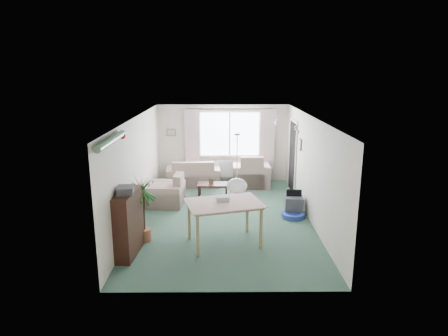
{
  "coord_description": "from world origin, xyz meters",
  "views": [
    {
      "loc": [
        -0.08,
        -8.93,
        3.45
      ],
      "look_at": [
        0.0,
        0.3,
        1.15
      ],
      "focal_mm": 32.0,
      "sensor_mm": 36.0,
      "label": 1
    }
  ],
  "objects_px": {
    "sofa": "(193,173)",
    "pet_bed": "(293,215)",
    "bookshelf": "(128,223)",
    "armchair_corner": "(251,170)",
    "armchair_left": "(166,189)",
    "tv_cube": "(293,205)",
    "coffee_table": "(213,190)",
    "houseplant": "(143,209)",
    "dining_table": "(224,224)"
  },
  "relations": [
    {
      "from": "sofa",
      "to": "pet_bed",
      "type": "bearing_deg",
      "value": 129.12
    },
    {
      "from": "armchair_left",
      "to": "bookshelf",
      "type": "xyz_separation_m",
      "value": [
        -0.34,
        -2.85,
        0.21
      ]
    },
    {
      "from": "armchair_corner",
      "to": "pet_bed",
      "type": "bearing_deg",
      "value": 107.48
    },
    {
      "from": "armchair_left",
      "to": "pet_bed",
      "type": "distance_m",
      "value": 3.31
    },
    {
      "from": "sofa",
      "to": "armchair_corner",
      "type": "distance_m",
      "value": 1.75
    },
    {
      "from": "tv_cube",
      "to": "dining_table",
      "type": "bearing_deg",
      "value": -131.34
    },
    {
      "from": "armchair_corner",
      "to": "armchair_left",
      "type": "xyz_separation_m",
      "value": [
        -2.34,
        -1.75,
        -0.07
      ]
    },
    {
      "from": "bookshelf",
      "to": "sofa",
      "type": "bearing_deg",
      "value": 83.24
    },
    {
      "from": "houseplant",
      "to": "tv_cube",
      "type": "bearing_deg",
      "value": 25.15
    },
    {
      "from": "armchair_corner",
      "to": "houseplant",
      "type": "distance_m",
      "value": 4.71
    },
    {
      "from": "armchair_corner",
      "to": "pet_bed",
      "type": "xyz_separation_m",
      "value": [
        0.81,
        -2.7,
        -0.43
      ]
    },
    {
      "from": "armchair_left",
      "to": "houseplant",
      "type": "distance_m",
      "value": 2.28
    },
    {
      "from": "coffee_table",
      "to": "sofa",
      "type": "bearing_deg",
      "value": 118.42
    },
    {
      "from": "sofa",
      "to": "bookshelf",
      "type": "height_order",
      "value": "bookshelf"
    },
    {
      "from": "armchair_corner",
      "to": "pet_bed",
      "type": "distance_m",
      "value": 2.85
    },
    {
      "from": "tv_cube",
      "to": "armchair_corner",
      "type": "bearing_deg",
      "value": 113.12
    },
    {
      "from": "bookshelf",
      "to": "tv_cube",
      "type": "distance_m",
      "value": 4.17
    },
    {
      "from": "armchair_corner",
      "to": "pet_bed",
      "type": "height_order",
      "value": "armchair_corner"
    },
    {
      "from": "pet_bed",
      "to": "tv_cube",
      "type": "bearing_deg",
      "value": 79.69
    },
    {
      "from": "coffee_table",
      "to": "dining_table",
      "type": "xyz_separation_m",
      "value": [
        0.28,
        -3.04,
        0.24
      ]
    },
    {
      "from": "bookshelf",
      "to": "houseplant",
      "type": "height_order",
      "value": "houseplant"
    },
    {
      "from": "houseplant",
      "to": "tv_cube",
      "type": "height_order",
      "value": "houseplant"
    },
    {
      "from": "coffee_table",
      "to": "bookshelf",
      "type": "relative_size",
      "value": 0.68
    },
    {
      "from": "sofa",
      "to": "armchair_corner",
      "type": "height_order",
      "value": "armchair_corner"
    },
    {
      "from": "houseplant",
      "to": "pet_bed",
      "type": "relative_size",
      "value": 2.47
    },
    {
      "from": "coffee_table",
      "to": "pet_bed",
      "type": "height_order",
      "value": "coffee_table"
    },
    {
      "from": "sofa",
      "to": "armchair_corner",
      "type": "relative_size",
      "value": 1.46
    },
    {
      "from": "armchair_left",
      "to": "coffee_table",
      "type": "bearing_deg",
      "value": 122.31
    },
    {
      "from": "armchair_left",
      "to": "bookshelf",
      "type": "bearing_deg",
      "value": -2.52
    },
    {
      "from": "armchair_corner",
      "to": "tv_cube",
      "type": "height_order",
      "value": "armchair_corner"
    },
    {
      "from": "bookshelf",
      "to": "pet_bed",
      "type": "distance_m",
      "value": 4.01
    },
    {
      "from": "bookshelf",
      "to": "pet_bed",
      "type": "relative_size",
      "value": 2.23
    },
    {
      "from": "bookshelf",
      "to": "dining_table",
      "type": "xyz_separation_m",
      "value": [
        1.83,
        0.45,
        -0.19
      ]
    },
    {
      "from": "coffee_table",
      "to": "dining_table",
      "type": "height_order",
      "value": "dining_table"
    },
    {
      "from": "dining_table",
      "to": "houseplant",
      "type": "bearing_deg",
      "value": 174.95
    },
    {
      "from": "tv_cube",
      "to": "coffee_table",
      "type": "bearing_deg",
      "value": 150.06
    },
    {
      "from": "sofa",
      "to": "armchair_corner",
      "type": "bearing_deg",
      "value": 175.13
    },
    {
      "from": "armchair_corner",
      "to": "tv_cube",
      "type": "distance_m",
      "value": 2.59
    },
    {
      "from": "coffee_table",
      "to": "tv_cube",
      "type": "xyz_separation_m",
      "value": [
        2.0,
        -1.32,
        0.03
      ]
    },
    {
      "from": "sofa",
      "to": "tv_cube",
      "type": "height_order",
      "value": "sofa"
    },
    {
      "from": "tv_cube",
      "to": "houseplant",
      "type": "bearing_deg",
      "value": -151.29
    },
    {
      "from": "bookshelf",
      "to": "pet_bed",
      "type": "height_order",
      "value": "bookshelf"
    },
    {
      "from": "dining_table",
      "to": "tv_cube",
      "type": "bearing_deg",
      "value": 45.1
    },
    {
      "from": "houseplant",
      "to": "pet_bed",
      "type": "bearing_deg",
      "value": 21.48
    },
    {
      "from": "armchair_left",
      "to": "tv_cube",
      "type": "relative_size",
      "value": 1.9
    },
    {
      "from": "armchair_corner",
      "to": "houseplant",
      "type": "relative_size",
      "value": 0.8
    },
    {
      "from": "sofa",
      "to": "coffee_table",
      "type": "bearing_deg",
      "value": 114.36
    },
    {
      "from": "sofa",
      "to": "pet_bed",
      "type": "xyz_separation_m",
      "value": [
        2.56,
        -2.73,
        -0.34
      ]
    },
    {
      "from": "coffee_table",
      "to": "bookshelf",
      "type": "bearing_deg",
      "value": -113.86
    },
    {
      "from": "tv_cube",
      "to": "pet_bed",
      "type": "height_order",
      "value": "tv_cube"
    }
  ]
}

